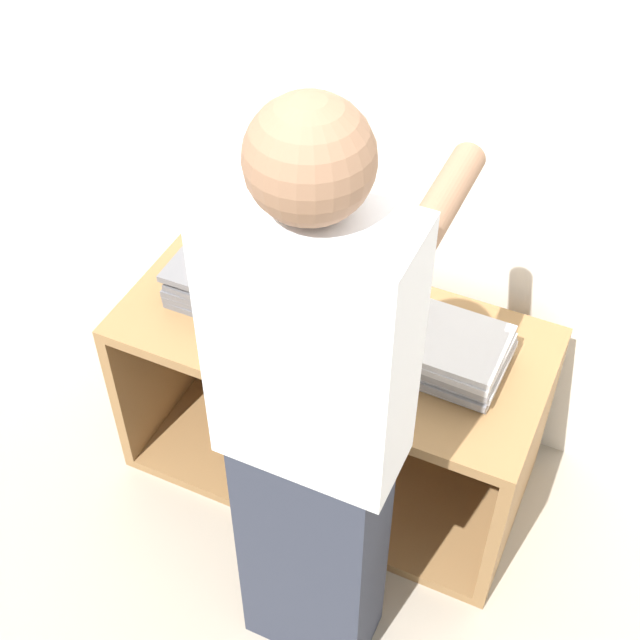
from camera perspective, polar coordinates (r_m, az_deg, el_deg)
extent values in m
plane|color=#9E9384|center=(2.85, -1.77, -13.43)|extent=(12.00, 12.00, 0.00)
cube|color=silver|center=(2.46, 4.88, 14.80)|extent=(8.00, 0.05, 2.40)
cube|color=olive|center=(2.53, 0.83, -0.95)|extent=(1.23, 0.58, 0.04)
cube|color=olive|center=(2.99, 0.71, -8.93)|extent=(1.23, 0.58, 0.04)
cube|color=olive|center=(2.96, -9.85, -1.48)|extent=(0.04, 0.58, 0.56)
cube|color=olive|center=(2.66, 12.75, -9.28)|extent=(0.04, 0.58, 0.56)
cube|color=olive|center=(2.92, 2.97, -1.53)|extent=(1.16, 0.04, 0.56)
cube|color=#B7B7BC|center=(2.51, 0.84, -0.51)|extent=(0.31, 0.24, 0.02)
cube|color=#28282B|center=(2.51, 0.93, -0.18)|extent=(0.25, 0.13, 0.00)
cube|color=#B7B7BC|center=(2.55, 2.42, 3.79)|extent=(0.31, 0.10, 0.22)
cube|color=black|center=(2.54, 2.39, 3.77)|extent=(0.27, 0.09, 0.19)
cube|color=slate|center=(2.62, -5.87, 1.63)|extent=(0.31, 0.24, 0.02)
cube|color=slate|center=(2.62, -5.95, 2.07)|extent=(0.32, 0.25, 0.02)
cube|color=slate|center=(2.60, -6.02, 2.40)|extent=(0.31, 0.25, 0.02)
cube|color=slate|center=(2.58, -5.83, 2.61)|extent=(0.31, 0.24, 0.02)
cube|color=gray|center=(2.58, -5.83, 3.06)|extent=(0.32, 0.25, 0.02)
cube|color=slate|center=(2.56, -6.14, 3.31)|extent=(0.31, 0.24, 0.02)
cube|color=#B7B7BC|center=(2.44, 8.08, -2.72)|extent=(0.31, 0.24, 0.02)
cube|color=gray|center=(2.42, 8.08, -2.58)|extent=(0.32, 0.25, 0.02)
cube|color=#B7B7BC|center=(2.41, 8.30, -2.15)|extent=(0.31, 0.24, 0.02)
cube|color=gray|center=(2.39, 8.18, -1.96)|extent=(0.32, 0.25, 0.02)
cube|color=#B7B7BC|center=(2.38, 8.18, -1.62)|extent=(0.32, 0.25, 0.02)
cube|color=#B7B7BC|center=(2.37, 8.18, -1.23)|extent=(0.31, 0.24, 0.02)
cube|color=#2D3342|center=(2.34, -0.43, -14.28)|extent=(0.34, 0.20, 0.83)
cube|color=white|center=(1.75, -0.55, -1.70)|extent=(0.40, 0.20, 0.65)
sphere|color=#8C664C|center=(1.46, -0.67, 10.24)|extent=(0.22, 0.22, 0.22)
cylinder|color=#8C664C|center=(1.83, -1.69, 10.18)|extent=(0.07, 0.32, 0.07)
cylinder|color=#8C664C|center=(1.74, 7.91, 7.59)|extent=(0.07, 0.32, 0.07)
cube|color=red|center=(2.51, -6.70, 2.75)|extent=(0.06, 0.02, 0.01)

